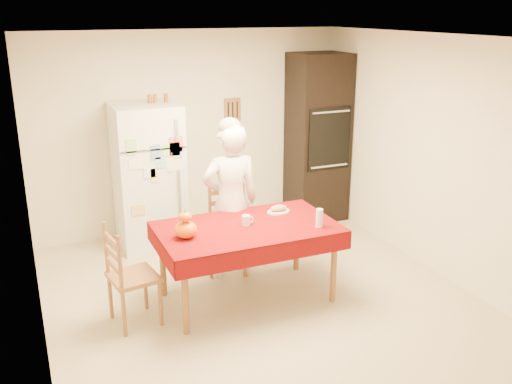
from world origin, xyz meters
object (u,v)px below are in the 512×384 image
wine_glass (319,218)px  seated_woman (231,202)px  chair_left (126,273)px  pumpkin_lower (186,230)px  dining_table (247,233)px  oven_cabinet (318,138)px  bread_plate (278,212)px  chair_far (227,225)px  refrigerator (149,176)px  coffee_mug (246,220)px

wine_glass → seated_woman: bearing=124.7°
chair_left → pumpkin_lower: 0.65m
dining_table → pumpkin_lower: size_ratio=8.26×
seated_woman → wine_glass: bearing=129.4°
oven_cabinet → bread_plate: oven_cabinet is taller
chair_left → wine_glass: (1.79, -0.26, 0.34)m
chair_far → bread_plate: chair_far is taller
refrigerator → chair_left: bearing=-109.7°
dining_table → wine_glass: 0.70m
coffee_mug → seated_woman: bearing=85.0°
dining_table → oven_cabinet: bearing=45.6°
oven_cabinet → dining_table: 2.52m
oven_cabinet → chair_left: bearing=-148.2°
chair_far → coffee_mug: size_ratio=9.50×
wine_glass → oven_cabinet: bearing=61.5°
refrigerator → dining_table: size_ratio=1.00×
wine_glass → bread_plate: bearing=110.4°
chair_far → bread_plate: size_ratio=3.96×
oven_cabinet → coffee_mug: oven_cabinet is taller
chair_far → oven_cabinet: bearing=50.9°
chair_left → wine_glass: chair_left is taller
oven_cabinet → coffee_mug: size_ratio=22.00×
chair_far → coffee_mug: chair_far is taller
chair_left → coffee_mug: (1.17, 0.04, 0.30)m
chair_far → bread_plate: 0.68m
oven_cabinet → chair_left: 3.47m
pumpkin_lower → wine_glass: wine_glass is taller
oven_cabinet → wine_glass: (-1.12, -2.06, -0.25)m
refrigerator → bread_plate: bearing=-57.0°
chair_far → wine_glass: chair_far is taller
seated_woman → bread_plate: (0.39, -0.33, -0.05)m
oven_cabinet → seated_woman: size_ratio=1.33×
dining_table → bread_plate: size_ratio=7.08×
chair_far → dining_table: bearing=-76.2°
refrigerator → pumpkin_lower: (-0.07, -1.77, -0.01)m
bread_plate → chair_far: bearing=127.1°
dining_table → chair_left: chair_left is taller
refrigerator → oven_cabinet: bearing=1.2°
oven_cabinet → pumpkin_lower: oven_cabinet is taller
refrigerator → coffee_mug: 1.79m
oven_cabinet → bread_plate: 2.05m
pumpkin_lower → bread_plate: 1.09m
coffee_mug → bread_plate: 0.48m
dining_table → pumpkin_lower: pumpkin_lower is taller
chair_far → pumpkin_lower: 1.07m
chair_left → bread_plate: size_ratio=3.96×
chair_left → pumpkin_lower: size_ratio=4.62×
pumpkin_lower → bread_plate: pumpkin_lower is taller
oven_cabinet → pumpkin_lower: bearing=-142.3°
wine_glass → dining_table: bearing=155.7°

